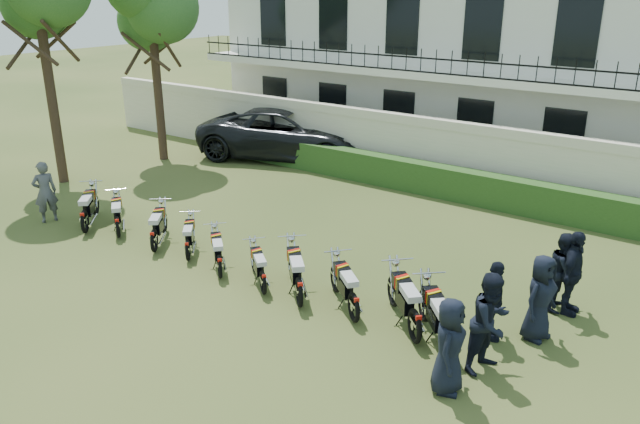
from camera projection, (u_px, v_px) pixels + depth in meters
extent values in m
plane|color=#32441B|center=(250.00, 259.00, 15.48)|extent=(100.00, 100.00, 0.00)
cube|color=beige|center=(407.00, 153.00, 21.19)|extent=(30.00, 0.30, 2.00)
cube|color=beige|center=(409.00, 119.00, 20.80)|extent=(30.00, 0.35, 0.30)
cube|color=#214117|center=(422.00, 178.00, 20.21)|extent=(18.00, 0.60, 1.00)
cube|color=silver|center=(483.00, 61.00, 24.88)|extent=(20.00, 8.00, 7.00)
cube|color=silver|center=(429.00, 74.00, 21.32)|extent=(20.00, 1.40, 0.25)
cube|color=black|center=(421.00, 58.00, 20.62)|extent=(20.00, 0.05, 0.05)
cube|color=black|center=(420.00, 72.00, 20.77)|extent=(20.00, 0.05, 0.05)
cube|color=black|center=(276.00, 103.00, 26.67)|extent=(1.30, 0.12, 2.20)
cube|color=black|center=(273.00, 18.00, 25.45)|extent=(1.30, 0.12, 2.20)
cube|color=black|center=(333.00, 111.00, 25.01)|extent=(1.30, 0.12, 2.20)
cube|color=black|center=(334.00, 20.00, 23.80)|extent=(1.30, 0.12, 2.20)
cube|color=black|center=(398.00, 120.00, 23.35)|extent=(1.30, 0.12, 2.20)
cube|color=black|center=(403.00, 23.00, 22.14)|extent=(1.30, 0.12, 2.20)
cube|color=black|center=(474.00, 131.00, 21.69)|extent=(1.30, 0.12, 2.20)
cube|color=black|center=(483.00, 26.00, 20.48)|extent=(1.30, 0.12, 2.20)
cube|color=black|center=(562.00, 143.00, 20.03)|extent=(1.30, 0.12, 2.20)
cube|color=black|center=(578.00, 30.00, 18.82)|extent=(1.30, 0.12, 2.20)
cylinder|color=#473323|center=(51.00, 95.00, 20.46)|extent=(0.32, 0.32, 5.95)
sphere|color=#295E25|center=(36.00, 4.00, 20.05)|extent=(2.20, 2.20, 2.20)
cylinder|color=#473323|center=(158.00, 91.00, 23.33)|extent=(0.32, 0.32, 5.25)
sphere|color=#295E25|center=(162.00, 7.00, 22.23)|extent=(2.60, 2.60, 2.60)
sphere|color=#295E25|center=(148.00, 21.00, 23.04)|extent=(2.20, 2.20, 2.20)
torus|color=black|center=(79.00, 232.00, 16.26)|extent=(0.52, 0.54, 0.65)
torus|color=black|center=(90.00, 214.00, 17.55)|extent=(0.52, 0.54, 0.65)
cube|color=black|center=(84.00, 218.00, 16.80)|extent=(0.54, 0.56, 0.32)
cube|color=black|center=(84.00, 205.00, 16.93)|extent=(0.53, 0.54, 0.23)
cube|color=#B8140B|center=(84.00, 204.00, 16.93)|extent=(0.20, 0.30, 0.25)
cube|color=#DFBB0B|center=(84.00, 205.00, 16.87)|extent=(0.18, 0.28, 0.25)
cube|color=silver|center=(80.00, 210.00, 16.42)|extent=(0.59, 0.60, 0.13)
cylinder|color=silver|center=(86.00, 190.00, 17.14)|extent=(0.49, 0.46, 0.03)
torus|color=black|center=(118.00, 237.00, 16.04)|extent=(0.52, 0.43, 0.59)
torus|color=black|center=(118.00, 220.00, 17.18)|extent=(0.52, 0.43, 0.59)
cube|color=black|center=(117.00, 224.00, 16.52)|extent=(0.53, 0.46, 0.29)
cube|color=black|center=(116.00, 212.00, 16.63)|extent=(0.50, 0.47, 0.21)
cube|color=#B8140B|center=(116.00, 211.00, 16.63)|extent=(0.15, 0.27, 0.22)
cube|color=#DFBB0B|center=(116.00, 212.00, 16.57)|extent=(0.13, 0.26, 0.22)
cube|color=silver|center=(116.00, 216.00, 16.18)|extent=(0.57, 0.51, 0.12)
cylinder|color=silver|center=(115.00, 198.00, 16.81)|extent=(0.38, 0.48, 0.03)
torus|color=black|center=(149.00, 252.00, 15.11)|extent=(0.45, 0.53, 0.61)
torus|color=black|center=(159.00, 232.00, 16.32)|extent=(0.45, 0.53, 0.61)
cube|color=black|center=(153.00, 237.00, 15.62)|extent=(0.48, 0.54, 0.30)
cube|color=black|center=(154.00, 224.00, 15.74)|extent=(0.48, 0.51, 0.22)
cube|color=#B8140B|center=(154.00, 223.00, 15.74)|extent=(0.21, 0.27, 0.23)
cube|color=#DFBB0B|center=(154.00, 224.00, 15.68)|extent=(0.18, 0.26, 0.23)
cube|color=silver|center=(150.00, 230.00, 15.26)|extent=(0.53, 0.58, 0.12)
cylinder|color=silver|center=(156.00, 208.00, 15.93)|extent=(0.48, 0.40, 0.03)
torus|color=black|center=(186.00, 261.00, 14.72)|extent=(0.42, 0.45, 0.54)
torus|color=black|center=(190.00, 242.00, 15.79)|extent=(0.42, 0.45, 0.54)
cube|color=black|center=(187.00, 247.00, 15.17)|extent=(0.44, 0.47, 0.26)
cube|color=black|center=(187.00, 235.00, 15.27)|extent=(0.44, 0.45, 0.19)
cube|color=#B8140B|center=(187.00, 234.00, 15.27)|extent=(0.17, 0.24, 0.20)
cube|color=#DFBB0B|center=(187.00, 235.00, 15.22)|extent=(0.15, 0.23, 0.20)
cube|color=silver|center=(186.00, 240.00, 14.85)|extent=(0.48, 0.50, 0.11)
cylinder|color=silver|center=(188.00, 220.00, 15.44)|extent=(0.41, 0.37, 0.03)
torus|color=black|center=(222.00, 279.00, 13.79)|extent=(0.48, 0.43, 0.56)
torus|color=black|center=(218.00, 257.00, 14.88)|extent=(0.48, 0.43, 0.56)
cube|color=black|center=(220.00, 263.00, 14.25)|extent=(0.49, 0.45, 0.28)
cube|color=black|center=(218.00, 250.00, 14.36)|extent=(0.47, 0.45, 0.20)
cube|color=#B8140B|center=(218.00, 249.00, 14.35)|extent=(0.16, 0.26, 0.21)
cube|color=#DFBB0B|center=(218.00, 250.00, 14.30)|extent=(0.13, 0.25, 0.21)
cube|color=silver|center=(220.00, 256.00, 13.92)|extent=(0.53, 0.50, 0.11)
cylinder|color=silver|center=(217.00, 234.00, 14.53)|extent=(0.38, 0.44, 0.03)
torus|color=black|center=(268.00, 295.00, 13.09)|extent=(0.47, 0.39, 0.54)
torus|color=black|center=(258.00, 273.00, 14.12)|extent=(0.47, 0.39, 0.54)
cube|color=black|center=(263.00, 279.00, 13.52)|extent=(0.48, 0.42, 0.26)
cube|color=black|center=(261.00, 265.00, 13.62)|extent=(0.45, 0.43, 0.19)
cube|color=#B8140B|center=(261.00, 265.00, 13.62)|extent=(0.14, 0.25, 0.20)
cube|color=#DFBB0B|center=(262.00, 266.00, 13.57)|extent=(0.12, 0.24, 0.20)
cube|color=silver|center=(265.00, 272.00, 13.21)|extent=(0.51, 0.47, 0.11)
cylinder|color=silver|center=(259.00, 249.00, 13.78)|extent=(0.35, 0.43, 0.03)
torus|color=black|center=(304.00, 310.00, 12.40)|extent=(0.53, 0.53, 0.65)
torus|color=black|center=(295.00, 279.00, 13.69)|extent=(0.53, 0.53, 0.65)
cube|color=black|center=(300.00, 288.00, 12.94)|extent=(0.55, 0.55, 0.32)
cube|color=black|center=(298.00, 270.00, 13.07)|extent=(0.54, 0.54, 0.24)
cube|color=#B8140B|center=(298.00, 270.00, 13.06)|extent=(0.20, 0.30, 0.25)
cube|color=#DFBB0B|center=(298.00, 271.00, 13.00)|extent=(0.17, 0.28, 0.25)
cube|color=silver|center=(301.00, 280.00, 12.56)|extent=(0.60, 0.60, 0.13)
cylinder|color=silver|center=(296.00, 250.00, 13.27)|extent=(0.48, 0.48, 0.03)
torus|color=black|center=(364.00, 325.00, 11.87)|extent=(0.54, 0.47, 0.62)
torus|color=black|center=(344.00, 294.00, 13.08)|extent=(0.54, 0.47, 0.62)
cube|color=black|center=(355.00, 303.00, 12.37)|extent=(0.55, 0.50, 0.31)
cube|color=black|center=(351.00, 285.00, 12.49)|extent=(0.52, 0.50, 0.22)
cube|color=#B8140B|center=(351.00, 285.00, 12.49)|extent=(0.17, 0.29, 0.23)
cube|color=#DFBB0B|center=(352.00, 286.00, 12.43)|extent=(0.14, 0.28, 0.23)
cube|color=silver|center=(359.00, 295.00, 12.01)|extent=(0.59, 0.55, 0.12)
cylinder|color=silver|center=(347.00, 265.00, 12.68)|extent=(0.41, 0.49, 0.03)
torus|color=black|center=(427.00, 348.00, 11.08)|extent=(0.55, 0.54, 0.68)
torus|color=black|center=(403.00, 309.00, 12.41)|extent=(0.55, 0.54, 0.68)
cube|color=black|center=(416.00, 321.00, 11.63)|extent=(0.58, 0.57, 0.33)
cube|color=black|center=(413.00, 301.00, 11.77)|extent=(0.56, 0.55, 0.24)
cube|color=#B8140B|center=(413.00, 300.00, 11.76)|extent=(0.20, 0.31, 0.26)
cube|color=#DFBB0B|center=(414.00, 302.00, 11.70)|extent=(0.17, 0.30, 0.26)
cube|color=silver|center=(422.00, 313.00, 11.24)|extent=(0.62, 0.62, 0.13)
cylinder|color=silver|center=(408.00, 276.00, 11.98)|extent=(0.49, 0.50, 0.03)
torus|color=black|center=(458.00, 369.00, 10.49)|extent=(0.53, 0.56, 0.67)
torus|color=black|center=(434.00, 325.00, 11.83)|extent=(0.53, 0.56, 0.67)
cube|color=black|center=(447.00, 339.00, 11.05)|extent=(0.56, 0.58, 0.33)
cube|color=black|center=(444.00, 317.00, 11.18)|extent=(0.55, 0.56, 0.24)
cube|color=#B8140B|center=(444.00, 317.00, 11.18)|extent=(0.22, 0.31, 0.25)
cube|color=#DFBB0B|center=(445.00, 319.00, 11.12)|extent=(0.19, 0.29, 0.25)
cube|color=silver|center=(454.00, 331.00, 10.65)|extent=(0.61, 0.63, 0.13)
cylinder|color=silver|center=(440.00, 292.00, 11.40)|extent=(0.51, 0.47, 0.03)
imported|color=black|center=(289.00, 134.00, 24.09)|extent=(7.56, 5.30, 1.92)
imported|color=#58595D|center=(45.00, 192.00, 17.60)|extent=(0.62, 0.75, 1.77)
imported|color=black|center=(449.00, 346.00, 10.21)|extent=(0.72, 0.93, 1.69)
imported|color=black|center=(491.00, 322.00, 10.76)|extent=(0.90, 1.04, 1.85)
imported|color=black|center=(494.00, 301.00, 11.76)|extent=(0.61, 1.01, 1.60)
imported|color=black|center=(540.00, 298.00, 11.74)|extent=(0.71, 0.93, 1.71)
imported|color=black|center=(564.00, 271.00, 12.85)|extent=(0.68, 0.85, 1.68)
imported|color=black|center=(572.00, 273.00, 12.63)|extent=(0.48, 1.07, 1.81)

